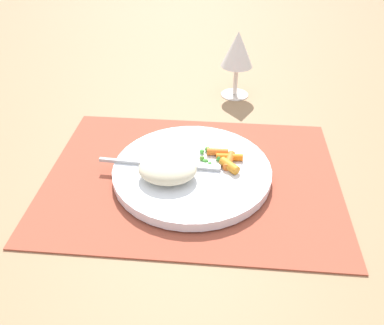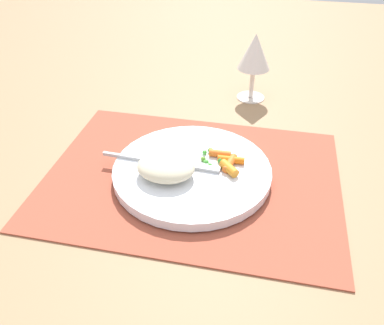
{
  "view_description": "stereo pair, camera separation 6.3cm",
  "coord_description": "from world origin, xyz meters",
  "px_view_note": "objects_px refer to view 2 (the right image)",
  "views": [
    {
      "loc": [
        0.05,
        -0.54,
        0.43
      ],
      "look_at": [
        0.0,
        0.0,
        0.03
      ],
      "focal_mm": 37.59,
      "sensor_mm": 36.0,
      "label": 1
    },
    {
      "loc": [
        0.11,
        -0.53,
        0.43
      ],
      "look_at": [
        0.0,
        0.0,
        0.03
      ],
      "focal_mm": 37.59,
      "sensor_mm": 36.0,
      "label": 2
    }
  ],
  "objects_px": {
    "rice_mound": "(166,167)",
    "carrot_portion": "(228,162)",
    "fork": "(173,163)",
    "wine_glass": "(255,54)",
    "plate": "(192,171)"
  },
  "relations": [
    {
      "from": "fork",
      "to": "carrot_portion",
      "type": "bearing_deg",
      "value": 10.31
    },
    {
      "from": "carrot_portion",
      "to": "plate",
      "type": "bearing_deg",
      "value": -162.27
    },
    {
      "from": "plate",
      "to": "carrot_portion",
      "type": "xyz_separation_m",
      "value": [
        0.06,
        0.02,
        0.01
      ]
    },
    {
      "from": "fork",
      "to": "wine_glass",
      "type": "xyz_separation_m",
      "value": [
        0.11,
        0.32,
        0.08
      ]
    },
    {
      "from": "rice_mound",
      "to": "carrot_portion",
      "type": "xyz_separation_m",
      "value": [
        0.09,
        0.05,
        -0.01
      ]
    },
    {
      "from": "rice_mound",
      "to": "wine_glass",
      "type": "bearing_deg",
      "value": 72.72
    },
    {
      "from": "carrot_portion",
      "to": "fork",
      "type": "height_order",
      "value": "carrot_portion"
    },
    {
      "from": "plate",
      "to": "rice_mound",
      "type": "height_order",
      "value": "rice_mound"
    },
    {
      "from": "carrot_portion",
      "to": "fork",
      "type": "xyz_separation_m",
      "value": [
        -0.09,
        -0.02,
        -0.0
      ]
    },
    {
      "from": "rice_mound",
      "to": "wine_glass",
      "type": "distance_m",
      "value": 0.37
    },
    {
      "from": "rice_mound",
      "to": "carrot_portion",
      "type": "relative_size",
      "value": 1.43
    },
    {
      "from": "carrot_portion",
      "to": "fork",
      "type": "bearing_deg",
      "value": -169.69
    },
    {
      "from": "rice_mound",
      "to": "fork",
      "type": "relative_size",
      "value": 0.45
    },
    {
      "from": "plate",
      "to": "wine_glass",
      "type": "bearing_deg",
      "value": 77.31
    },
    {
      "from": "plate",
      "to": "carrot_portion",
      "type": "height_order",
      "value": "carrot_portion"
    }
  ]
}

